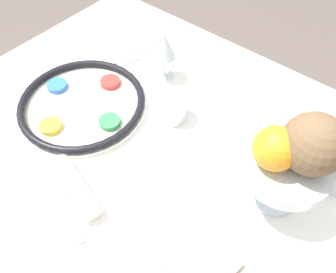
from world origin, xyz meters
name	(u,v)px	position (x,y,z in m)	size (l,w,h in m)	color
ground_plane	(153,253)	(0.00, 0.00, 0.00)	(8.00, 8.00, 0.00)	#564C47
dining_table	(149,216)	(0.00, 0.00, 0.35)	(1.16, 1.01, 0.71)	white
seder_plate	(82,103)	(-0.22, 0.01, 0.72)	(0.33, 0.33, 0.03)	white
wine_glass	(164,47)	(-0.13, 0.25, 0.81)	(0.07, 0.07, 0.14)	silver
fruit_stand	(284,171)	(0.29, 0.10, 0.81)	(0.17, 0.17, 0.13)	silver
orange_fruit	(276,148)	(0.26, 0.08, 0.88)	(0.08, 0.08, 0.08)	orange
coconut	(313,144)	(0.31, 0.12, 0.89)	(0.12, 0.12, 0.12)	brown
bread_plate	(200,263)	(0.26, -0.12, 0.72)	(0.19, 0.19, 0.02)	beige
napkin_roll	(75,187)	(-0.04, -0.17, 0.73)	(0.17, 0.08, 0.04)	white
cup_near	(172,109)	(-0.02, 0.14, 0.74)	(0.07, 0.07, 0.06)	silver
cup_mid	(335,174)	(0.38, 0.21, 0.74)	(0.07, 0.07, 0.06)	silver
fork_left	(138,51)	(-0.27, 0.28, 0.71)	(0.06, 0.19, 0.01)	silver
fork_right	(145,54)	(-0.24, 0.28, 0.71)	(0.07, 0.19, 0.01)	silver
spoon	(67,209)	(-0.02, -0.21, 0.71)	(0.16, 0.08, 0.01)	silver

